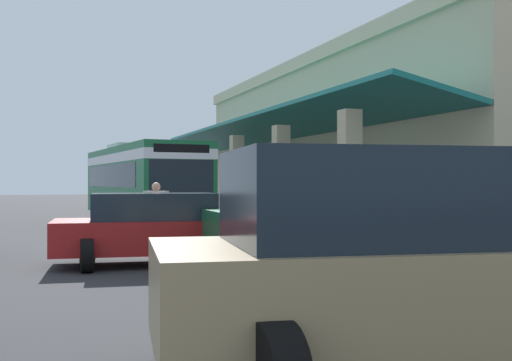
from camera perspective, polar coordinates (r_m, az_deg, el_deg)
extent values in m
plane|color=#2D2D30|center=(30.97, 3.70, -3.28)|extent=(120.00, 120.00, 0.00)
cube|color=#9E998E|center=(28.82, -2.99, -3.40)|extent=(32.92, 0.50, 0.12)
cube|color=#C6B793|center=(32.93, 13.43, 2.99)|extent=(27.44, 12.25, 6.99)
cube|color=beige|center=(33.35, 13.43, 9.52)|extent=(27.74, 12.55, 0.60)
cube|color=#C6B793|center=(39.56, -6.62, 0.18)|extent=(0.55, 0.55, 3.85)
cube|color=#C6B793|center=(34.23, -4.56, 0.23)|extent=(0.55, 0.55, 3.85)
cube|color=#C6B793|center=(28.96, -1.76, 0.30)|extent=(0.55, 0.55, 3.85)
cube|color=#C6B793|center=(23.80, 2.28, 0.40)|extent=(0.55, 0.55, 3.85)
cube|color=#C6B793|center=(18.82, 8.51, 0.54)|extent=(0.55, 0.55, 3.85)
cube|color=#146B66|center=(29.50, 0.70, 4.71)|extent=(27.44, 3.16, 0.82)
cube|color=#19232D|center=(30.00, 3.64, -0.71)|extent=(23.05, 0.08, 2.40)
cube|color=#196638|center=(26.30, -10.34, -0.08)|extent=(11.17, 3.44, 2.75)
cube|color=white|center=(26.32, -10.34, 1.93)|extent=(11.19, 3.46, 0.36)
cube|color=#19232D|center=(26.59, -10.50, 0.40)|extent=(9.42, 3.32, 0.90)
cube|color=#19232D|center=(21.03, -6.77, 0.27)|extent=(0.24, 2.24, 1.20)
cube|color=black|center=(21.05, -6.76, 2.91)|extent=(0.22, 1.94, 0.28)
cube|color=black|center=(20.94, -6.66, -3.56)|extent=(0.40, 2.46, 0.24)
cube|color=silver|center=(21.29, -4.44, -2.69)|extent=(0.08, 0.24, 0.16)
cube|color=silver|center=(20.76, -9.08, -2.76)|extent=(0.08, 0.24, 0.16)
cube|color=silver|center=(27.80, -11.08, 3.00)|extent=(2.54, 1.97, 0.24)
cylinder|color=black|center=(23.21, -5.13, -3.10)|extent=(1.00, 0.30, 1.00)
cylinder|color=black|center=(22.51, -11.28, -3.19)|extent=(1.00, 0.30, 1.00)
cylinder|color=black|center=(29.63, -9.38, -2.46)|extent=(1.00, 0.30, 1.00)
cylinder|color=black|center=(29.08, -14.24, -2.50)|extent=(1.00, 0.30, 1.00)
cube|color=#9E845B|center=(5.81, 15.40, -9.53)|extent=(2.57, 5.02, 0.84)
cube|color=#19232D|center=(5.69, 14.50, -1.43)|extent=(2.14, 3.46, 0.80)
cylinder|color=black|center=(6.29, -2.57, -12.23)|extent=(0.76, 0.26, 0.76)
cube|color=maroon|center=(13.15, -8.44, -4.93)|extent=(2.27, 4.57, 0.66)
cube|color=#19232D|center=(13.10, -9.32, -2.32)|extent=(1.85, 2.62, 0.54)
cylinder|color=black|center=(14.27, -2.72, -5.69)|extent=(0.64, 0.22, 0.64)
cylinder|color=black|center=(12.51, -1.21, -6.47)|extent=(0.64, 0.22, 0.64)
cylinder|color=black|center=(14.04, -14.88, -5.77)|extent=(0.64, 0.22, 0.64)
cylinder|color=black|center=(12.25, -15.13, -6.60)|extent=(0.64, 0.22, 0.64)
cube|color=#195933|center=(12.22, 7.08, -4.59)|extent=(2.19, 4.89, 0.84)
cube|color=#19232D|center=(12.14, 6.65, -0.75)|extent=(1.88, 3.35, 0.80)
cylinder|color=black|center=(13.84, 11.67, -5.61)|extent=(0.76, 0.26, 0.76)
cylinder|color=black|center=(12.16, 16.06, -6.36)|extent=(0.76, 0.26, 0.76)
cylinder|color=black|center=(12.63, -1.56, -6.14)|extent=(0.76, 0.26, 0.76)
cylinder|color=black|center=(10.77, 1.17, -7.18)|extent=(0.76, 0.26, 0.76)
cylinder|color=navy|center=(16.68, -8.77, -4.54)|extent=(0.16, 0.16, 0.84)
cylinder|color=navy|center=(16.93, -9.34, -4.48)|extent=(0.16, 0.16, 0.84)
cube|color=silver|center=(16.76, -9.06, -2.01)|extent=(0.32, 0.52, 0.63)
sphere|color=tan|center=(16.76, -9.06, -0.55)|extent=(0.23, 0.23, 0.23)
cylinder|color=silver|center=(16.71, -8.05, -1.91)|extent=(0.09, 0.09, 0.57)
cylinder|color=silver|center=(16.82, -10.05, -1.90)|extent=(0.09, 0.09, 0.57)
cube|color=brown|center=(37.10, -5.07, -2.31)|extent=(0.89, 0.89, 0.59)
cylinder|color=#332319|center=(37.09, -5.07, -1.84)|extent=(0.75, 0.75, 0.02)
cylinder|color=brown|center=(37.07, -5.07, -0.04)|extent=(0.16, 0.16, 2.35)
ellipsoid|color=#286B33|center=(36.72, -4.97, 2.07)|extent=(0.78, 0.29, 0.15)
ellipsoid|color=#286B33|center=(37.23, -4.26, 2.04)|extent=(0.23, 1.08, 0.14)
ellipsoid|color=#286B33|center=(37.55, -5.28, 1.90)|extent=(0.95, 0.26, 0.16)
ellipsoid|color=#286B33|center=(37.00, -5.75, 2.13)|extent=(0.23, 0.91, 0.15)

